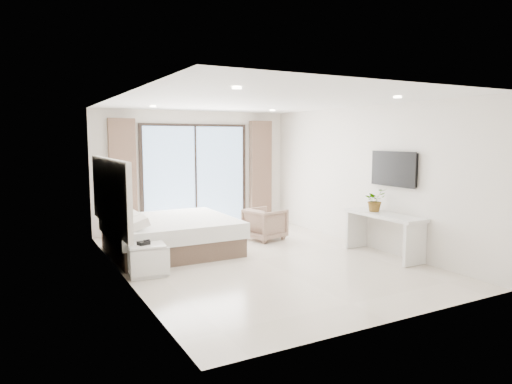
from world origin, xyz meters
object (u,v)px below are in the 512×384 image
console_desk (384,225)px  bed (170,235)px  nightstand (147,260)px  armchair (265,222)px

console_desk → bed: bearing=147.2°
bed → nightstand: 1.48m
bed → console_desk: 3.87m
bed → armchair: 2.05m
bed → console_desk: size_ratio=1.39×
nightstand → console_desk: bearing=-5.2°
bed → armchair: bed is taller
nightstand → armchair: (2.81, 1.33, 0.11)m
nightstand → console_desk: (4.01, -0.82, 0.32)m
armchair → nightstand: bearing=101.7°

